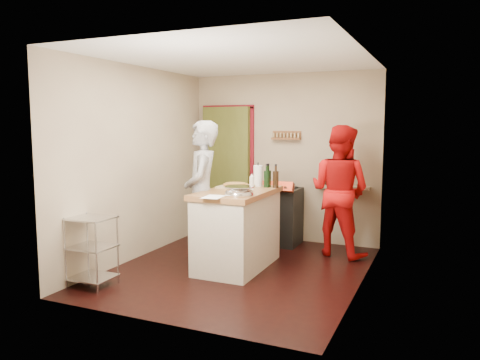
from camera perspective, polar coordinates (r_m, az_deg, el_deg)
name	(u,v)px	position (r m, az deg, el deg)	size (l,w,h in m)	color
floor	(239,270)	(6.00, -0.18, -10.86)	(3.50, 3.50, 0.00)	black
back_wall	(247,167)	(7.64, 0.85, 1.62)	(3.00, 0.44, 2.60)	tan
left_wall	(138,163)	(6.49, -12.38, 2.04)	(0.04, 3.50, 2.60)	tan
right_wall	(363,172)	(5.32, 14.77, 0.96)	(0.04, 3.50, 2.60)	tan
ceiling	(238,58)	(5.77, -0.19, 14.66)	(3.00, 3.50, 0.02)	white
stove	(279,215)	(7.16, 4.81, -4.27)	(0.60, 0.63, 1.00)	black
wire_shelving	(92,248)	(5.57, -17.64, -7.88)	(0.48, 0.40, 0.80)	silver
island	(238,227)	(5.98, -0.31, -5.77)	(0.79, 1.42, 1.30)	beige
person_stripe	(202,194)	(6.01, -4.68, -1.70)	(0.68, 0.45, 1.87)	#A5A4A9
person_red	(339,191)	(6.62, 12.03, -1.29)	(0.88, 0.69, 1.81)	#B80C0C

